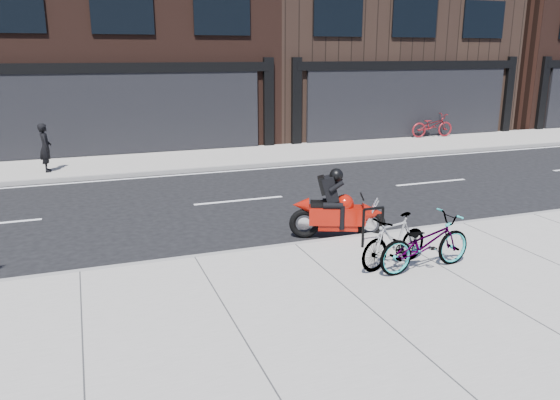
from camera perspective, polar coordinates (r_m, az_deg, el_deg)
name	(u,v)px	position (r m, az deg, el deg)	size (l,w,h in m)	color
ground	(263,222)	(12.58, -1.77, -2.32)	(120.00, 120.00, 0.00)	black
sidewalk_near	(371,313)	(8.30, 9.51, -11.61)	(60.00, 6.00, 0.13)	gray
sidewalk_far	(194,160)	(19.86, -8.93, 4.20)	(60.00, 3.50, 0.13)	gray
building_mideast	(359,2)	(29.43, 8.24, 19.83)	(12.00, 10.00, 12.50)	black
building_east	(544,4)	(36.64, 25.90, 17.98)	(10.00, 10.00, 13.00)	black
bike_rack	(373,223)	(10.67, 9.69, -2.42)	(0.47, 0.06, 0.79)	black
bicycle_front	(425,243)	(9.71, 14.92, -4.34)	(0.65, 1.86, 0.97)	gray
bicycle_rear	(394,241)	(9.75, 11.87, -4.18)	(0.44, 1.56, 0.94)	gray
motorcycle	(342,210)	(11.39, 6.47, -1.07)	(1.91, 1.07, 1.51)	black
pedestrian	(45,148)	(18.69, -23.31, 5.05)	(0.56, 0.37, 1.53)	black
bicycle_far	(432,125)	(25.35, 15.61, 7.51)	(0.69, 1.97, 1.04)	maroon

